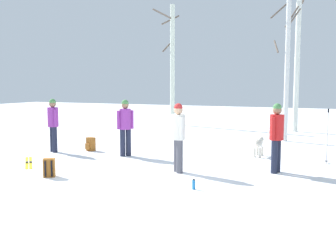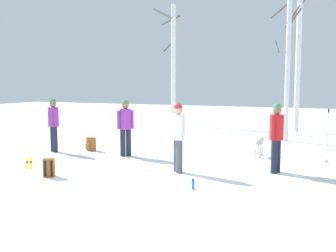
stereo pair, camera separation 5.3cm
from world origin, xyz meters
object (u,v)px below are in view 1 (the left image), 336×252
(person_0, at_px, (125,124))
(ski_pair_lying_0, at_px, (29,163))
(water_bottle_0, at_px, (194,184))
(person_1, at_px, (178,133))
(ski_poles_0, at_px, (327,135))
(birch_tree_2, at_px, (287,59))
(person_2, at_px, (53,122))
(dog, at_px, (259,144))
(person_3, at_px, (277,133))
(birch_tree_0, at_px, (172,63))
(backpack_0, at_px, (91,144))
(birch_tree_1, at_px, (298,42))
(backpack_1, at_px, (49,168))

(person_0, relative_size, ski_pair_lying_0, 1.23)
(water_bottle_0, bearing_deg, person_1, 124.04)
(ski_poles_0, distance_m, birch_tree_2, 4.89)
(person_0, relative_size, person_1, 1.00)
(person_2, relative_size, dog, 1.92)
(dog, distance_m, ski_pair_lying_0, 6.72)
(person_3, relative_size, water_bottle_0, 7.84)
(person_2, xyz_separation_m, ski_pair_lying_0, (0.55, -1.71, -0.97))
(ski_poles_0, height_order, birch_tree_0, birch_tree_0)
(person_3, bearing_deg, person_0, 174.32)
(ski_pair_lying_0, bearing_deg, person_3, 13.62)
(ski_pair_lying_0, distance_m, ski_poles_0, 8.28)
(ski_pair_lying_0, relative_size, birch_tree_0, 0.22)
(water_bottle_0, bearing_deg, birch_tree_0, 115.43)
(person_2, relative_size, backpack_0, 3.90)
(ski_pair_lying_0, xyz_separation_m, birch_tree_2, (5.91, 7.27, 3.09))
(person_1, bearing_deg, birch_tree_1, 80.57)
(birch_tree_1, relative_size, birch_tree_2, 1.25)
(person_0, relative_size, birch_tree_0, 0.27)
(backpack_0, height_order, birch_tree_2, birch_tree_2)
(person_0, bearing_deg, backpack_1, -95.35)
(dog, height_order, backpack_1, dog)
(person_0, relative_size, ski_poles_0, 1.13)
(person_1, height_order, person_2, same)
(person_2, bearing_deg, water_bottle_0, -23.14)
(person_3, distance_m, water_bottle_0, 2.78)
(person_0, relative_size, person_3, 1.00)
(person_0, distance_m, person_3, 4.55)
(birch_tree_1, bearing_deg, person_3, -86.50)
(person_2, distance_m, birch_tree_2, 8.78)
(birch_tree_2, bearing_deg, person_1, -104.11)
(birch_tree_1, bearing_deg, backpack_0, -123.69)
(person_0, xyz_separation_m, person_3, (4.53, -0.45, 0.00))
(ski_poles_0, bearing_deg, dog, 169.15)
(person_1, relative_size, backpack_0, 3.90)
(birch_tree_1, bearing_deg, person_2, -125.89)
(dog, height_order, birch_tree_2, birch_tree_2)
(person_3, distance_m, dog, 2.31)
(person_2, height_order, dog, person_2)
(person_3, height_order, birch_tree_0, birch_tree_0)
(person_3, bearing_deg, ski_pair_lying_0, -166.38)
(ski_pair_lying_0, height_order, birch_tree_1, birch_tree_1)
(water_bottle_0, relative_size, birch_tree_0, 0.03)
(ski_poles_0, relative_size, backpack_1, 3.43)
(person_0, relative_size, backpack_0, 3.90)
(ski_pair_lying_0, xyz_separation_m, ski_poles_0, (7.56, 3.27, 0.79))
(person_1, height_order, ski_pair_lying_0, person_1)
(person_0, xyz_separation_m, birch_tree_1, (3.97, 8.62, 3.09))
(ski_pair_lying_0, bearing_deg, dog, 32.89)
(ski_pair_lying_0, relative_size, backpack_1, 3.16)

